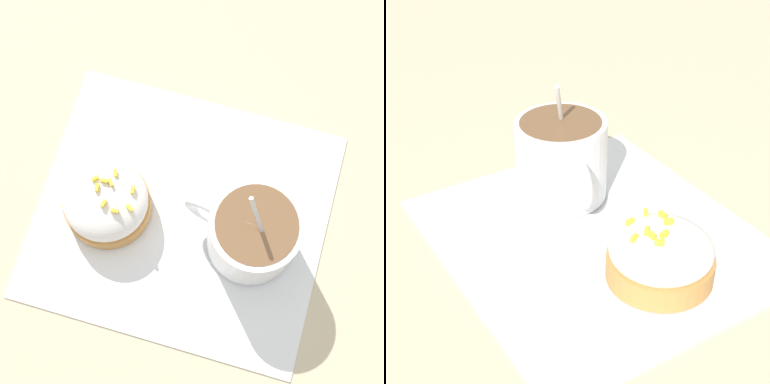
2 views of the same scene
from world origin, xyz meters
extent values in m
plane|color=#C6B793|center=(0.00, 0.00, 0.00)|extent=(3.00, 3.00, 0.00)
cube|color=white|center=(0.00, 0.00, 0.00)|extent=(0.28, 0.24, 0.00)
cylinder|color=white|center=(-0.07, 0.01, 0.04)|extent=(0.08, 0.08, 0.07)
cylinder|color=brown|center=(-0.07, 0.01, 0.07)|extent=(0.07, 0.07, 0.01)
torus|color=white|center=(-0.02, 0.00, 0.04)|extent=(0.05, 0.02, 0.04)
ellipsoid|color=silver|center=(-0.05, 0.00, 0.01)|extent=(0.03, 0.03, 0.01)
cylinder|color=silver|center=(-0.08, 0.02, 0.07)|extent=(0.05, 0.04, 0.10)
cylinder|color=#C18442|center=(0.07, 0.01, 0.01)|extent=(0.08, 0.08, 0.02)
ellipsoid|color=white|center=(0.07, 0.01, 0.03)|extent=(0.08, 0.08, 0.04)
cube|color=yellow|center=(0.06, 0.02, 0.05)|extent=(0.01, 0.00, 0.00)
cube|color=yellow|center=(0.04, 0.02, 0.04)|extent=(0.01, 0.01, 0.00)
cube|color=yellow|center=(0.07, 0.00, 0.05)|extent=(0.01, 0.01, 0.00)
cube|color=yellow|center=(0.08, 0.01, 0.05)|extent=(0.00, 0.01, 0.00)
cube|color=yellow|center=(0.07, 0.02, 0.05)|extent=(0.00, 0.01, 0.00)
cube|color=yellow|center=(0.05, 0.00, 0.04)|extent=(0.00, 0.01, 0.00)
cube|color=yellow|center=(0.07, 0.00, 0.05)|extent=(0.01, 0.00, 0.00)
cube|color=yellow|center=(0.08, 0.00, 0.05)|extent=(0.01, 0.01, 0.00)
cube|color=yellow|center=(0.07, -0.01, 0.05)|extent=(0.01, 0.01, 0.00)
camera|label=1|loc=(-0.05, 0.15, 0.60)|focal=60.00mm
camera|label=2|loc=(0.36, -0.24, 0.33)|focal=60.00mm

